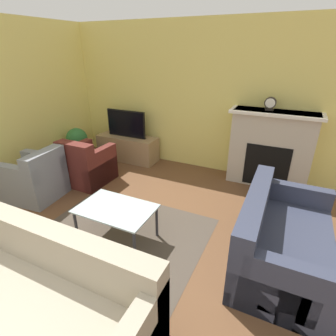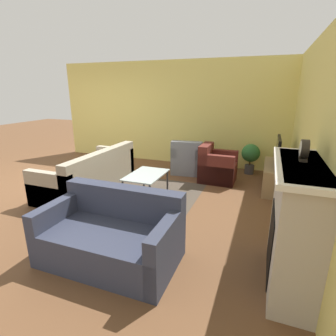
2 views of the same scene
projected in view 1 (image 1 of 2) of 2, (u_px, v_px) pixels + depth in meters
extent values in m
cube|color=#EADB72|center=(193.00, 98.00, 4.94)|extent=(8.06, 0.06, 2.70)
cube|color=#4C4238|center=(120.00, 237.00, 3.37)|extent=(2.12, 1.81, 0.00)
cube|color=#BCB2A3|center=(270.00, 149.00, 4.45)|extent=(1.30, 0.40, 1.30)
cube|color=black|center=(266.00, 167.00, 4.39)|extent=(0.72, 0.01, 0.73)
cube|color=white|center=(276.00, 113.00, 4.17)|extent=(1.42, 0.46, 0.05)
cube|color=#997A56|center=(128.00, 148.00, 5.63)|extent=(1.29, 0.46, 0.52)
cube|color=black|center=(126.00, 124.00, 5.41)|extent=(0.88, 0.05, 0.55)
cube|color=black|center=(125.00, 124.00, 5.39)|extent=(0.84, 0.01, 0.51)
cube|color=#9E937F|center=(26.00, 312.00, 2.18)|extent=(2.21, 0.93, 0.42)
cube|color=#9E937F|center=(52.00, 246.00, 2.31)|extent=(2.21, 0.20, 0.40)
cube|color=#33384C|center=(283.00, 249.00, 2.87)|extent=(0.91, 1.58, 0.42)
cube|color=#33384C|center=(255.00, 210.00, 2.84)|extent=(0.20, 1.58, 0.40)
cube|color=#33384C|center=(280.00, 291.00, 2.23)|extent=(0.91, 0.14, 0.66)
cube|color=#33384C|center=(289.00, 207.00, 3.41)|extent=(0.91, 0.14, 0.66)
cube|color=gray|center=(34.00, 185.00, 4.21)|extent=(0.88, 0.80, 0.42)
cube|color=gray|center=(44.00, 164.00, 3.95)|extent=(0.27, 0.73, 0.40)
cube|color=gray|center=(46.00, 171.00, 4.41)|extent=(0.82, 0.22, 0.66)
cube|color=gray|center=(18.00, 187.00, 3.91)|extent=(0.82, 0.22, 0.66)
cube|color=#5B231E|center=(90.00, 171.00, 4.70)|extent=(0.69, 0.77, 0.42)
cube|color=#5B231E|center=(75.00, 155.00, 4.30)|extent=(0.68, 0.21, 0.40)
cube|color=#5B231E|center=(101.00, 167.00, 4.54)|extent=(0.15, 0.77, 0.66)
cube|color=#5B231E|center=(77.00, 162.00, 4.76)|extent=(0.15, 0.77, 0.66)
cylinder|color=#333338|center=(76.00, 227.00, 3.21)|extent=(0.04, 0.04, 0.44)
cylinder|color=#333338|center=(135.00, 247.00, 2.88)|extent=(0.04, 0.04, 0.44)
cylinder|color=#333338|center=(103.00, 206.00, 3.64)|extent=(0.04, 0.04, 0.44)
cylinder|color=#333338|center=(157.00, 221.00, 3.31)|extent=(0.04, 0.04, 0.44)
cube|color=silver|center=(116.00, 209.00, 3.16)|extent=(0.92, 0.61, 0.02)
cylinder|color=#47474C|center=(80.00, 157.00, 5.57)|extent=(0.22, 0.22, 0.21)
cylinder|color=#4C3823|center=(78.00, 149.00, 5.50)|extent=(0.03, 0.03, 0.13)
sphere|color=#2D6B33|center=(77.00, 139.00, 5.40)|extent=(0.43, 0.43, 0.43)
cube|color=#28231E|center=(269.00, 109.00, 4.22)|extent=(0.13, 0.07, 0.03)
cylinder|color=#28231E|center=(270.00, 103.00, 4.18)|extent=(0.18, 0.07, 0.18)
cylinder|color=white|center=(270.00, 103.00, 4.15)|extent=(0.15, 0.00, 0.15)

